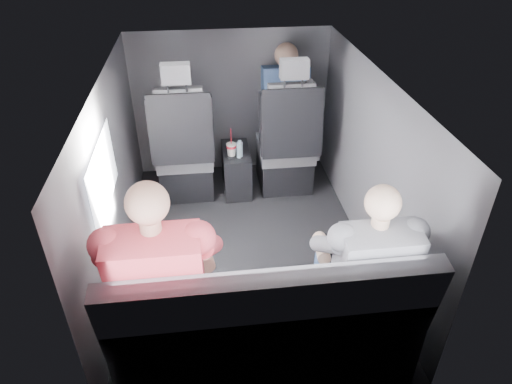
{
  "coord_description": "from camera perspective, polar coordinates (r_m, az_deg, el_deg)",
  "views": [
    {
      "loc": [
        -0.26,
        -2.72,
        2.3
      ],
      "look_at": [
        0.07,
        -0.05,
        0.55
      ],
      "focal_mm": 32.0,
      "sensor_mm": 36.0,
      "label": 1
    }
  ],
  "objects": [
    {
      "name": "panel_front",
      "position": [
        4.34,
        -3.11,
        11.01
      ],
      "size": [
        1.8,
        0.02,
        1.35
      ],
      "primitive_type": "cube",
      "color": "#56565B",
      "rests_on": "floor"
    },
    {
      "name": "front_seat_right",
      "position": [
        4.09,
        3.82,
        5.32
      ],
      "size": [
        0.52,
        0.58,
        1.26
      ],
      "color": "black",
      "rests_on": "floor"
    },
    {
      "name": "front_seat_left",
      "position": [
        4.04,
        -8.89,
        4.55
      ],
      "size": [
        0.52,
        0.58,
        1.26
      ],
      "color": "black",
      "rests_on": "floor"
    },
    {
      "name": "panel_back",
      "position": [
        2.17,
        2.39,
        -15.42
      ],
      "size": [
        1.8,
        0.02,
        1.35
      ],
      "primitive_type": "cube",
      "color": "#56565B",
      "rests_on": "floor"
    },
    {
      "name": "passenger_rear_left",
      "position": [
        2.41,
        -11.6,
        -10.7
      ],
      "size": [
        0.55,
        0.66,
        1.3
      ],
      "color": "#343439",
      "rests_on": "rear_bench"
    },
    {
      "name": "ceiling",
      "position": [
        2.89,
        -1.47,
        13.85
      ],
      "size": [
        2.6,
        2.6,
        0.0
      ],
      "primitive_type": "plane",
      "rotation": [
        3.14,
        0.0,
        0.0
      ],
      "color": "#B2B2AD",
      "rests_on": "panel_back"
    },
    {
      "name": "passenger_rear_right",
      "position": [
        2.55,
        13.13,
        -9.2
      ],
      "size": [
        0.49,
        0.61,
        1.2
      ],
      "color": "navy",
      "rests_on": "rear_bench"
    },
    {
      "name": "laptop_black",
      "position": [
        2.65,
        12.23,
        -6.82
      ],
      "size": [
        0.36,
        0.35,
        0.23
      ],
      "color": "black",
      "rests_on": "passenger_rear_right"
    },
    {
      "name": "laptop_white",
      "position": [
        2.51,
        -10.87,
        -9.1
      ],
      "size": [
        0.37,
        0.35,
        0.27
      ],
      "color": "white",
      "rests_on": "passenger_rear_left"
    },
    {
      "name": "soda_cup",
      "position": [
        3.95,
        -3.09,
        5.35
      ],
      "size": [
        0.09,
        0.09,
        0.26
      ],
      "color": "white",
      "rests_on": "center_console"
    },
    {
      "name": "panel_right",
      "position": [
        3.37,
        14.12,
        3.16
      ],
      "size": [
        0.02,
        2.6,
        1.35
      ],
      "primitive_type": "cube",
      "color": "#56565B",
      "rests_on": "floor"
    },
    {
      "name": "passenger_front_right",
      "position": [
        4.18,
        3.61,
        11.28
      ],
      "size": [
        0.41,
        0.41,
        0.84
      ],
      "color": "navy",
      "rests_on": "front_seat_right"
    },
    {
      "name": "seatbelt",
      "position": [
        3.77,
        4.51,
        9.51
      ],
      "size": [
        0.35,
        0.11,
        0.59
      ],
      "primitive_type": "cube",
      "rotation": [
        -0.14,
        0.49,
        0.0
      ],
      "color": "black",
      "rests_on": "front_seat_right"
    },
    {
      "name": "water_bottle",
      "position": [
        3.93,
        -2.05,
        5.33
      ],
      "size": [
        0.05,
        0.05,
        0.16
      ],
      "color": "#AAC5E6",
      "rests_on": "center_console"
    },
    {
      "name": "panel_left",
      "position": [
        3.23,
        -17.4,
        1.17
      ],
      "size": [
        0.02,
        2.6,
        1.35
      ],
      "primitive_type": "cube",
      "color": "#56565B",
      "rests_on": "floor"
    },
    {
      "name": "floor",
      "position": [
        3.57,
        -1.17,
        -7.09
      ],
      "size": [
        2.6,
        2.6,
        0.0
      ],
      "primitive_type": "plane",
      "color": "black",
      "rests_on": "ground"
    },
    {
      "name": "center_console",
      "position": [
        4.17,
        -2.47,
        2.8
      ],
      "size": [
        0.24,
        0.48,
        0.41
      ],
      "color": "black",
      "rests_on": "floor"
    },
    {
      "name": "rear_bench",
      "position": [
        2.6,
        1.34,
        -16.89
      ],
      "size": [
        1.6,
        0.57,
        0.92
      ],
      "color": "#5A5A5F",
      "rests_on": "floor"
    },
    {
      "name": "side_window",
      "position": [
        2.86,
        -18.54,
        1.87
      ],
      "size": [
        0.02,
        0.75,
        0.42
      ],
      "primitive_type": "cube",
      "color": "white",
      "rests_on": "panel_left"
    }
  ]
}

